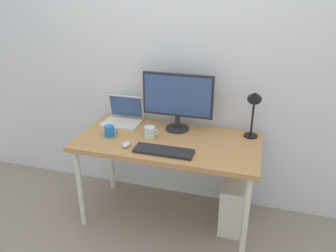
% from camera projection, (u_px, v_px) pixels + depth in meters
% --- Properties ---
extents(ground_plane, '(6.00, 6.00, 0.00)m').
position_uv_depth(ground_plane, '(168.00, 216.00, 2.93)').
color(ground_plane, gray).
extents(back_wall, '(4.40, 0.04, 2.60)m').
position_uv_depth(back_wall, '(182.00, 60.00, 2.77)').
color(back_wall, silver).
rests_on(back_wall, ground_plane).
extents(desk, '(1.44, 0.70, 0.75)m').
position_uv_depth(desk, '(168.00, 147.00, 2.66)').
color(desk, '#B7844C').
rests_on(desk, ground_plane).
extents(monitor, '(0.59, 0.20, 0.48)m').
position_uv_depth(monitor, '(178.00, 98.00, 2.71)').
color(monitor, '#232328').
rests_on(monitor, desk).
extents(laptop, '(0.32, 0.26, 0.23)m').
position_uv_depth(laptop, '(123.00, 116.00, 2.94)').
color(laptop, silver).
rests_on(laptop, desk).
extents(desk_lamp, '(0.11, 0.16, 0.42)m').
position_uv_depth(desk_lamp, '(254.00, 103.00, 2.54)').
color(desk_lamp, black).
rests_on(desk_lamp, desk).
extents(keyboard, '(0.44, 0.14, 0.02)m').
position_uv_depth(keyboard, '(164.00, 151.00, 2.43)').
color(keyboard, '#232328').
rests_on(keyboard, desk).
extents(mouse, '(0.06, 0.09, 0.03)m').
position_uv_depth(mouse, '(126.00, 144.00, 2.52)').
color(mouse, silver).
rests_on(mouse, desk).
extents(coffee_mug, '(0.12, 0.08, 0.09)m').
position_uv_depth(coffee_mug, '(110.00, 131.00, 2.68)').
color(coffee_mug, '#1E72BF').
rests_on(coffee_mug, desk).
extents(glass_cup, '(0.12, 0.09, 0.09)m').
position_uv_depth(glass_cup, '(150.00, 132.00, 2.66)').
color(glass_cup, silver).
rests_on(glass_cup, desk).
extents(computer_tower, '(0.18, 0.36, 0.42)m').
position_uv_depth(computer_tower, '(232.00, 204.00, 2.75)').
color(computer_tower, silver).
rests_on(computer_tower, ground_plane).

